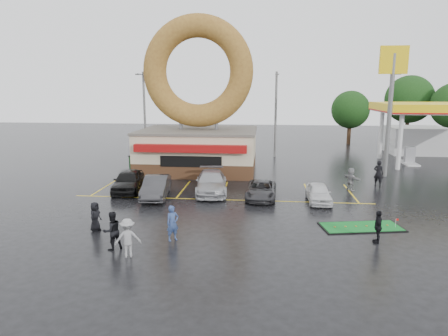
# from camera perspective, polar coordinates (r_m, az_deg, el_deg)

# --- Properties ---
(ground) EXTENTS (120.00, 120.00, 0.00)m
(ground) POSITION_cam_1_polar(r_m,az_deg,el_deg) (23.38, -1.44, -6.80)
(ground) COLOR black
(ground) RESTS_ON ground
(donut_shop) EXTENTS (10.20, 8.70, 13.50)m
(donut_shop) POSITION_cam_1_polar(r_m,az_deg,el_deg) (35.60, -3.68, 6.77)
(donut_shop) COLOR #472B19
(donut_shop) RESTS_ON ground
(gas_station) EXTENTS (12.30, 13.65, 5.90)m
(gas_station) POSITION_cam_1_polar(r_m,az_deg,el_deg) (46.43, 27.61, 5.62)
(gas_station) COLOR silver
(gas_station) RESTS_ON ground
(shell_sign) EXTENTS (2.20, 0.36, 10.60)m
(shell_sign) POSITION_cam_1_polar(r_m,az_deg,el_deg) (35.54, 22.83, 10.62)
(shell_sign) COLOR slate
(shell_sign) RESTS_ON ground
(streetlight_left) EXTENTS (0.40, 2.21, 9.00)m
(streetlight_left) POSITION_cam_1_polar(r_m,az_deg,el_deg) (43.94, -11.31, 7.85)
(streetlight_left) COLOR slate
(streetlight_left) RESTS_ON ground
(streetlight_mid) EXTENTS (0.40, 2.21, 9.00)m
(streetlight_mid) POSITION_cam_1_polar(r_m,az_deg,el_deg) (43.05, 7.40, 7.90)
(streetlight_mid) COLOR slate
(streetlight_mid) RESTS_ON ground
(streetlight_right) EXTENTS (0.40, 2.21, 9.00)m
(streetlight_right) POSITION_cam_1_polar(r_m,az_deg,el_deg) (45.96, 22.62, 7.35)
(streetlight_right) COLOR slate
(streetlight_right) RESTS_ON ground
(tree_far_c) EXTENTS (6.30, 6.30, 9.00)m
(tree_far_c) POSITION_cam_1_polar(r_m,az_deg,el_deg) (59.26, 24.97, 8.88)
(tree_far_c) COLOR #332114
(tree_far_c) RESTS_ON ground
(tree_far_d) EXTENTS (4.90, 4.90, 7.00)m
(tree_far_d) POSITION_cam_1_polar(r_m,az_deg,el_deg) (55.26, 17.60, 7.94)
(tree_far_d) COLOR #332114
(tree_far_d) RESTS_ON ground
(car_black) EXTENTS (2.43, 4.78, 1.56)m
(car_black) POSITION_cam_1_polar(r_m,az_deg,el_deg) (29.36, -13.51, -1.78)
(car_black) COLOR black
(car_black) RESTS_ON ground
(car_dgrey) EXTENTS (2.01, 4.56, 1.46)m
(car_dgrey) POSITION_cam_1_polar(r_m,az_deg,el_deg) (27.33, -9.67, -2.70)
(car_dgrey) COLOR #302F32
(car_dgrey) RESTS_ON ground
(car_silver) EXTENTS (2.74, 5.45, 1.52)m
(car_silver) POSITION_cam_1_polar(r_m,az_deg,el_deg) (28.18, -1.83, -2.05)
(car_silver) COLOR #9E9FA3
(car_silver) RESTS_ON ground
(car_grey) EXTENTS (2.10, 4.27, 1.17)m
(car_grey) POSITION_cam_1_polar(r_m,az_deg,el_deg) (26.89, 5.32, -3.13)
(car_grey) COLOR #333235
(car_grey) RESTS_ON ground
(car_white) EXTENTS (1.50, 3.60, 1.22)m
(car_white) POSITION_cam_1_polar(r_m,az_deg,el_deg) (26.64, 13.35, -3.47)
(car_white) COLOR silver
(car_white) RESTS_ON ground
(person_blue) EXTENTS (0.76, 0.72, 1.74)m
(person_blue) POSITION_cam_1_polar(r_m,az_deg,el_deg) (19.60, -7.35, -7.82)
(person_blue) COLOR navy
(person_blue) RESTS_ON ground
(person_blackjkt) EXTENTS (1.10, 1.09, 1.79)m
(person_blackjkt) POSITION_cam_1_polar(r_m,az_deg,el_deg) (19.09, -15.69, -8.62)
(person_blackjkt) COLOR black
(person_blackjkt) RESTS_ON ground
(person_hoodie) EXTENTS (1.27, 0.97, 1.74)m
(person_hoodie) POSITION_cam_1_polar(r_m,az_deg,el_deg) (18.12, -13.59, -9.68)
(person_hoodie) COLOR gray
(person_hoodie) RESTS_ON ground
(person_bystander) EXTENTS (0.62, 0.83, 1.54)m
(person_bystander) POSITION_cam_1_polar(r_m,az_deg,el_deg) (21.78, -17.93, -6.61)
(person_bystander) COLOR black
(person_bystander) RESTS_ON ground
(person_cameraman) EXTENTS (0.54, 0.98, 1.59)m
(person_cameraman) POSITION_cam_1_polar(r_m,az_deg,el_deg) (20.55, 21.13, -7.83)
(person_cameraman) COLOR black
(person_cameraman) RESTS_ON ground
(person_walker_near) EXTENTS (1.25, 1.57, 1.67)m
(person_walker_near) POSITION_cam_1_polar(r_m,az_deg,el_deg) (30.22, 17.67, -1.52)
(person_walker_near) COLOR gray
(person_walker_near) RESTS_ON ground
(person_walker_far) EXTENTS (0.86, 0.79, 1.96)m
(person_walker_far) POSITION_cam_1_polar(r_m,az_deg,el_deg) (32.22, 21.20, -0.72)
(person_walker_far) COLOR black
(person_walker_far) RESTS_ON ground
(dumpster) EXTENTS (1.99, 1.50, 1.30)m
(dumpster) POSITION_cam_1_polar(r_m,az_deg,el_deg) (36.71, -11.73, 0.68)
(dumpster) COLOR #173D1C
(dumpster) RESTS_ON ground
(putting_green) EXTENTS (4.53, 2.62, 0.53)m
(putting_green) POSITION_cam_1_polar(r_m,az_deg,el_deg) (22.64, 19.01, -7.96)
(putting_green) COLOR black
(putting_green) RESTS_ON ground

